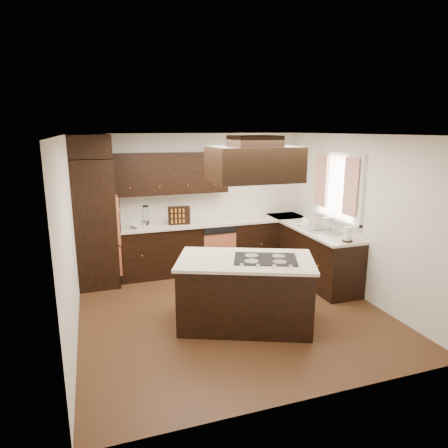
{
  "coord_description": "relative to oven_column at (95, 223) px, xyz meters",
  "views": [
    {
      "loc": [
        -1.8,
        -5.06,
        2.58
      ],
      "look_at": [
        0.1,
        0.6,
        1.15
      ],
      "focal_mm": 32.0,
      "sensor_mm": 36.0,
      "label": 1
    }
  ],
  "objects": [
    {
      "name": "dishwasher_front",
      "position": [
        2.1,
        -0.2,
        -0.66
      ],
      "size": [
        0.6,
        0.05,
        0.72
      ],
      "primitive_type": "cube",
      "color": "#CE6844",
      "rests_on": "floor"
    },
    {
      "name": "wall_back",
      "position": [
        1.78,
        0.4,
        0.19
      ],
      "size": [
        4.2,
        0.02,
        2.5
      ],
      "primitive_type": "cube",
      "color": "silver",
      "rests_on": "ground"
    },
    {
      "name": "window_pane",
      "position": [
        3.87,
        -1.16,
        0.59
      ],
      "size": [
        0.0,
        1.2,
        1.0
      ],
      "primitive_type": "cube",
      "color": "white",
      "rests_on": "wall_right"
    },
    {
      "name": "floor",
      "position": [
        1.78,
        -1.71,
        -1.07
      ],
      "size": [
        4.2,
        4.2,
        0.02
      ],
      "primitive_type": "cube",
      "color": "brown",
      "rests_on": "ground"
    },
    {
      "name": "island",
      "position": [
        1.82,
        -2.15,
        -0.62
      ],
      "size": [
        1.93,
        1.51,
        0.88
      ],
      "primitive_type": "cube",
      "rotation": [
        0.0,
        0.0,
        -0.39
      ],
      "color": "black",
      "rests_on": "floor"
    },
    {
      "name": "blender_base",
      "position": [
        0.83,
        0.01,
        -0.09
      ],
      "size": [
        0.15,
        0.15,
        0.1
      ],
      "primitive_type": "cylinder",
      "color": "silver",
      "rests_on": "countertop_back"
    },
    {
      "name": "base_cabinets_back",
      "position": [
        1.81,
        0.09,
        -0.62
      ],
      "size": [
        2.93,
        0.6,
        0.88
      ],
      "primitive_type": "cube",
      "color": "black",
      "rests_on": "floor"
    },
    {
      "name": "hood_duct",
      "position": [
        1.88,
        -2.25,
        1.38
      ],
      "size": [
        0.55,
        0.5,
        0.13
      ],
      "primitive_type": "cube",
      "color": "black",
      "rests_on": "ceiling"
    },
    {
      "name": "curtain_left",
      "position": [
        3.79,
        -1.57,
        0.64
      ],
      "size": [
        0.02,
        0.34,
        0.9
      ],
      "primitive_type": "cube",
      "color": "#FEDCC3",
      "rests_on": "wall_right"
    },
    {
      "name": "wall_oven_face",
      "position": [
        0.35,
        0.0,
        0.06
      ],
      "size": [
        0.05,
        0.62,
        0.78
      ],
      "primitive_type": "cube",
      "color": "#CE6844",
      "rests_on": "oven_column"
    },
    {
      "name": "wall_left",
      "position": [
        -0.33,
        -1.71,
        0.19
      ],
      "size": [
        0.02,
        4.2,
        2.5
      ],
      "primitive_type": "cube",
      "color": "silver",
      "rests_on": "ground"
    },
    {
      "name": "base_cabinets_right",
      "position": [
        3.58,
        -0.8,
        -0.62
      ],
      "size": [
        0.6,
        2.4,
        0.88
      ],
      "primitive_type": "cube",
      "color": "black",
      "rests_on": "floor"
    },
    {
      "name": "mixing_bowl",
      "position": [
        0.7,
        0.04,
        -0.11
      ],
      "size": [
        0.35,
        0.35,
        0.06
      ],
      "primitive_type": "imported",
      "rotation": [
        0.0,
        0.0,
        0.42
      ],
      "color": "silver",
      "rests_on": "countertop_back"
    },
    {
      "name": "window_frame",
      "position": [
        3.85,
        -1.16,
        0.59
      ],
      "size": [
        0.06,
        1.32,
        1.12
      ],
      "primitive_type": "cube",
      "color": "silver",
      "rests_on": "wall_right"
    },
    {
      "name": "oven_column",
      "position": [
        0.0,
        0.0,
        0.0
      ],
      "size": [
        0.65,
        0.75,
        2.12
      ],
      "primitive_type": "cube",
      "color": "black",
      "rests_on": "floor"
    },
    {
      "name": "range_hood",
      "position": [
        1.88,
        -2.25,
        1.1
      ],
      "size": [
        1.05,
        0.72,
        0.42
      ],
      "primitive_type": "cube",
      "color": "black",
      "rests_on": "ceiling"
    },
    {
      "name": "ceiling",
      "position": [
        1.78,
        -1.71,
        1.45
      ],
      "size": [
        4.2,
        4.2,
        0.02
      ],
      "primitive_type": "cube",
      "color": "white",
      "rests_on": "ground"
    },
    {
      "name": "spice_rack",
      "position": [
        1.42,
        0.05,
        0.02
      ],
      "size": [
        0.4,
        0.17,
        0.32
      ],
      "primitive_type": "cube",
      "rotation": [
        0.0,
        0.0,
        -0.19
      ],
      "color": "black",
      "rests_on": "countertop_back"
    },
    {
      "name": "countertop_right",
      "position": [
        3.56,
        -0.8,
        -0.16
      ],
      "size": [
        0.63,
        2.4,
        0.04
      ],
      "primitive_type": "cube",
      "color": "beige",
      "rests_on": "base_cabinets_right"
    },
    {
      "name": "paper_towel",
      "position": [
        3.58,
        -1.87,
        -0.03
      ],
      "size": [
        0.12,
        0.12,
        0.23
      ],
      "primitive_type": "cylinder",
      "rotation": [
        0.0,
        0.0,
        -0.1
      ],
      "color": "silver",
      "rests_on": "countertop_right"
    },
    {
      "name": "soap_bottle",
      "position": [
        3.49,
        -0.75,
        -0.04
      ],
      "size": [
        0.12,
        0.12,
        0.2
      ],
      "primitive_type": "imported",
      "rotation": [
        0.0,
        0.0,
        0.4
      ],
      "color": "silver",
      "rests_on": "countertop_right"
    },
    {
      "name": "countertop_back",
      "position": [
        1.81,
        0.08,
        -0.16
      ],
      "size": [
        2.93,
        0.63,
        0.04
      ],
      "primitive_type": "cube",
      "color": "beige",
      "rests_on": "base_cabinets_back"
    },
    {
      "name": "blender_pitcher",
      "position": [
        0.83,
        0.01,
        0.09
      ],
      "size": [
        0.13,
        0.13,
        0.26
      ],
      "primitive_type": "cone",
      "color": "silver",
      "rests_on": "blender_base"
    },
    {
      "name": "upper_cabinets",
      "position": [
        1.34,
        0.23,
        0.75
      ],
      "size": [
        2.0,
        0.34,
        0.72
      ],
      "primitive_type": "cube",
      "color": "black",
      "rests_on": "wall_back"
    },
    {
      "name": "sink_rim",
      "position": [
        3.58,
        -1.16,
        -0.14
      ],
      "size": [
        0.52,
        0.84,
        0.01
      ],
      "primitive_type": "cube",
      "color": "silver",
      "rests_on": "countertop_right"
    },
    {
      "name": "wall_right",
      "position": [
        3.88,
        -1.71,
        0.19
      ],
      "size": [
        0.02,
        4.2,
        2.5
      ],
      "primitive_type": "cube",
      "color": "silver",
      "rests_on": "ground"
    },
    {
      "name": "island_top",
      "position": [
        1.82,
        -2.15,
        -0.16
      ],
      "size": [
        2.01,
        1.59,
        0.04
      ],
      "primitive_type": "cube",
      "rotation": [
        0.0,
        0.0,
        -0.39
      ],
      "color": "beige",
      "rests_on": "island"
    },
    {
      "name": "cooktop",
      "position": [
        2.06,
        -2.25,
        -0.13
      ],
      "size": [
        0.95,
        0.81,
        0.01
      ],
      "primitive_type": "cube",
      "rotation": [
        0.0,
        0.0,
        -0.39
      ],
      "color": "black",
      "rests_on": "island_top"
    },
    {
      "name": "curtain_right",
      "position": [
        3.79,
        -0.74,
        0.64
      ],
      "size": [
        0.02,
        0.34,
        0.9
      ],
      "primitive_type": "cube",
      "color": "#FEDCC3",
      "rests_on": "wall_right"
    },
    {
      "name": "wall_front",
      "position": [
        1.78,
        -3.81,
        0.19
      ],
      "size": [
        4.2,
        0.02,
        2.5
      ],
      "primitive_type": "cube",
      "color": "silver",
      "rests_on": "ground"
    }
  ]
}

